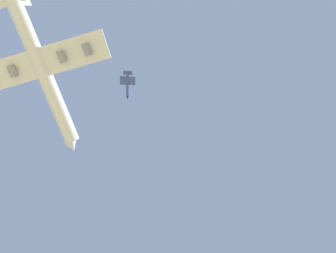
{
  "coord_description": "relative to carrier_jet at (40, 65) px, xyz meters",
  "views": [
    {
      "loc": [
        -9.98,
        70.46,
        3.33
      ],
      "look_at": [
        12.87,
        63.29,
        81.02
      ],
      "focal_mm": 35.24,
      "sensor_mm": 36.0,
      "label": 1
    }
  ],
  "objects": [
    {
      "name": "chase_jet_right_wing",
      "position": [
        3.02,
        -35.05,
        31.47
      ],
      "size": [
        15.3,
        8.87,
        4.0
      ],
      "rotation": [
        0.0,
        0.0,
        -0.26
      ],
      "color": "#38478C"
    },
    {
      "name": "carrier_jet",
      "position": [
        0.0,
        0.0,
        0.0
      ],
      "size": [
        68.61,
        56.83,
        18.75
      ],
      "rotation": [
        0.03,
        0.0,
        -0.58
      ],
      "color": "white"
    }
  ]
}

